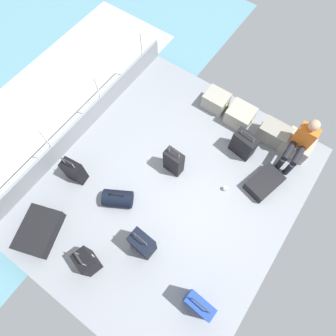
{
  "coord_description": "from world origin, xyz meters",
  "views": [
    {
      "loc": [
        1.04,
        -1.5,
        5.1
      ],
      "look_at": [
        -0.21,
        0.27,
        0.25
      ],
      "focal_mm": 30.62,
      "sensor_mm": 36.0,
      "label": 1
    }
  ],
  "objects": [
    {
      "name": "suitcase_2",
      "position": [
        0.7,
        1.5,
        0.27
      ],
      "size": [
        0.49,
        0.31,
        0.65
      ],
      "color": "black",
      "rests_on": "ground_plane"
    },
    {
      "name": "passenger_seated",
      "position": [
        1.55,
        1.96,
        0.55
      ],
      "size": [
        0.34,
        0.66,
        1.06
      ],
      "color": "orange",
      "rests_on": "ground_plane"
    },
    {
      "name": "suitcase_0",
      "position": [
        -1.57,
        -0.79,
        0.28
      ],
      "size": [
        0.38,
        0.26,
        0.73
      ],
      "color": "black",
      "rests_on": "ground_plane"
    },
    {
      "name": "suitcase_3",
      "position": [
        -1.39,
        -1.95,
        0.12
      ],
      "size": [
        0.82,
        0.96,
        0.23
      ],
      "color": "black",
      "rests_on": "ground_plane"
    },
    {
      "name": "cargo_crate_2",
      "position": [
        1.06,
        2.1,
        0.2
      ],
      "size": [
        0.61,
        0.38,
        0.4
      ],
      "color": "gray",
      "rests_on": "ground_plane"
    },
    {
      "name": "suitcase_7",
      "position": [
        1.49,
        -1.34,
        0.3
      ],
      "size": [
        0.46,
        0.23,
        0.76
      ],
      "color": "navy",
      "rests_on": "ground_plane"
    },
    {
      "name": "cargo_crate_0",
      "position": [
        -0.3,
        2.15,
        0.18
      ],
      "size": [
        0.53,
        0.41,
        0.35
      ],
      "color": "gray",
      "rests_on": "ground_plane"
    },
    {
      "name": "ground_plane",
      "position": [
        0.0,
        0.0,
        -0.03
      ],
      "size": [
        4.4,
        5.2,
        0.06
      ],
      "primitive_type": "cube",
      "color": "gray"
    },
    {
      "name": "suitcase_1",
      "position": [
        -0.31,
        -1.85,
        0.29
      ],
      "size": [
        0.4,
        0.34,
        0.8
      ],
      "color": "black",
      "rests_on": "ground_plane"
    },
    {
      "name": "cargo_crate_1",
      "position": [
        0.3,
        2.11,
        0.18
      ],
      "size": [
        0.55,
        0.48,
        0.36
      ],
      "color": "#9E9989",
      "rests_on": "ground_plane"
    },
    {
      "name": "gunwale_port",
      "position": [
        -2.17,
        0.0,
        0.23
      ],
      "size": [
        0.06,
        5.2,
        0.45
      ],
      "primitive_type": "cube",
      "color": "gray",
      "rests_on": "ground_plane"
    },
    {
      "name": "railing_port",
      "position": [
        -2.17,
        0.0,
        0.78
      ],
      "size": [
        0.04,
        4.2,
        1.02
      ],
      "color": "silver",
      "rests_on": "ground_plane"
    },
    {
      "name": "duffel_bag",
      "position": [
        -0.62,
        -0.72,
        0.16
      ],
      "size": [
        0.61,
        0.53,
        0.45
      ],
      "color": "black",
      "rests_on": "ground_plane"
    },
    {
      "name": "suitcase_5",
      "position": [
        1.4,
        1.11,
        0.1
      ],
      "size": [
        0.59,
        0.76,
        0.2
      ],
      "color": "black",
      "rests_on": "ground_plane"
    },
    {
      "name": "suitcase_4",
      "position": [
        -0.18,
        0.41,
        0.31
      ],
      "size": [
        0.37,
        0.21,
        0.79
      ],
      "color": "black",
      "rests_on": "ground_plane"
    },
    {
      "name": "suitcase_6",
      "position": [
        0.26,
        -1.11,
        0.33
      ],
      "size": [
        0.4,
        0.28,
        0.85
      ],
      "color": "black",
      "rests_on": "ground_plane"
    },
    {
      "name": "sea_wake",
      "position": [
        -3.6,
        0.0,
        -0.34
      ],
      "size": [
        12.0,
        12.0,
        0.01
      ],
      "color": "#598C9E",
      "rests_on": "ground_plane"
    },
    {
      "name": "paper_cup",
      "position": [
        0.86,
        0.61,
        0.05
      ],
      "size": [
        0.08,
        0.08,
        0.1
      ],
      "primitive_type": "cylinder",
      "color": "white",
      "rests_on": "ground_plane"
    },
    {
      "name": "cargo_crate_3",
      "position": [
        1.55,
        2.14,
        0.18
      ],
      "size": [
        0.57,
        0.47,
        0.36
      ],
      "color": "#9E9989",
      "rests_on": "ground_plane"
    }
  ]
}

